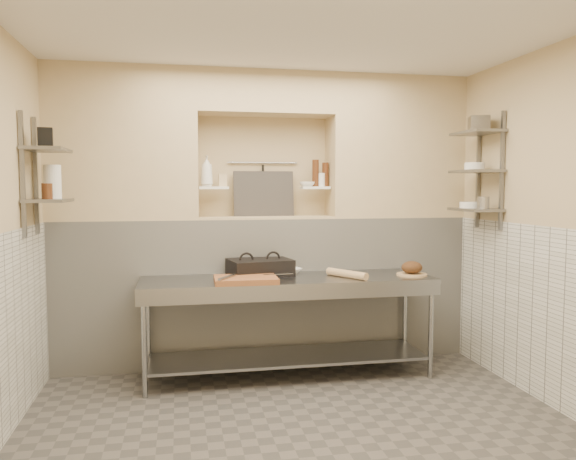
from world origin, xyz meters
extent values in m
cube|color=#524D48|center=(0.00, 0.00, -0.05)|extent=(4.00, 3.90, 0.10)
cube|color=silver|center=(0.00, 0.00, 2.85)|extent=(4.00, 3.90, 0.10)
cube|color=tan|center=(2.05, 0.00, 1.40)|extent=(0.10, 3.90, 2.80)
cube|color=tan|center=(0.00, 2.00, 1.40)|extent=(4.00, 0.10, 2.80)
cube|color=tan|center=(0.00, -2.00, 1.40)|extent=(4.00, 0.10, 2.80)
cube|color=silver|center=(0.00, 1.75, 0.70)|extent=(4.00, 0.40, 1.40)
cube|color=tan|center=(0.00, 1.75, 1.41)|extent=(1.30, 0.40, 0.02)
cube|color=tan|center=(-1.33, 1.75, 2.10)|extent=(1.35, 0.40, 1.40)
cube|color=tan|center=(1.33, 1.75, 2.10)|extent=(1.35, 0.40, 1.40)
cube|color=tan|center=(0.00, 1.75, 2.60)|extent=(1.30, 0.40, 0.40)
cube|color=silver|center=(1.99, 0.00, 0.70)|extent=(0.02, 3.90, 1.40)
cube|color=white|center=(-0.50, 1.75, 1.70)|extent=(0.28, 0.16, 0.02)
cube|color=white|center=(0.50, 1.75, 1.70)|extent=(0.28, 0.16, 0.02)
cylinder|color=gray|center=(0.00, 1.92, 1.95)|extent=(0.70, 0.02, 0.02)
cylinder|color=black|center=(0.00, 1.90, 1.78)|extent=(0.02, 0.02, 0.30)
cube|color=#383330|center=(0.00, 1.85, 1.64)|extent=(0.60, 0.08, 0.45)
cube|color=slate|center=(-1.98, 1.25, 1.80)|extent=(0.03, 0.03, 0.95)
cube|color=slate|center=(-1.98, 0.85, 1.80)|extent=(0.03, 0.03, 0.95)
cube|color=slate|center=(-1.84, 1.05, 1.60)|extent=(0.30, 0.50, 0.02)
cube|color=slate|center=(-1.84, 1.05, 2.00)|extent=(0.30, 0.50, 0.03)
cube|color=slate|center=(1.98, 1.25, 1.85)|extent=(0.03, 0.03, 1.05)
cube|color=slate|center=(1.98, 0.85, 1.85)|extent=(0.03, 0.03, 1.05)
cube|color=slate|center=(1.84, 1.05, 1.50)|extent=(0.30, 0.50, 0.02)
cube|color=slate|center=(1.84, 1.05, 1.85)|extent=(0.30, 0.50, 0.02)
cube|color=slate|center=(1.84, 1.05, 2.20)|extent=(0.30, 0.50, 0.03)
cube|color=gray|center=(0.12, 1.20, 0.88)|extent=(2.60, 0.70, 0.04)
cube|color=gray|center=(0.12, 1.20, 0.18)|extent=(2.45, 0.60, 0.03)
cube|color=gray|center=(0.12, 0.87, 0.82)|extent=(2.60, 0.02, 0.12)
cylinder|color=gray|center=(-1.12, 0.91, 0.43)|extent=(0.04, 0.04, 0.86)
cylinder|color=gray|center=(-1.12, 1.49, 0.43)|extent=(0.04, 0.04, 0.86)
cylinder|color=gray|center=(1.36, 0.91, 0.43)|extent=(0.04, 0.04, 0.86)
cylinder|color=gray|center=(1.36, 1.49, 0.43)|extent=(0.04, 0.04, 0.86)
cube|color=black|center=(-0.11, 1.37, 0.95)|extent=(0.61, 0.49, 0.10)
cube|color=black|center=(-0.11, 1.37, 1.02)|extent=(0.61, 0.49, 0.05)
cube|color=#925830|center=(-0.28, 1.02, 0.92)|extent=(0.54, 0.38, 0.05)
cube|color=gray|center=(0.01, 1.12, 0.95)|extent=(0.27, 0.06, 0.01)
cylinder|color=gray|center=(-0.45, 0.97, 0.96)|extent=(0.17, 0.25, 0.03)
imported|color=white|center=(0.18, 1.43, 0.93)|extent=(0.28, 0.28, 0.05)
cylinder|color=tan|center=(0.63, 1.09, 0.93)|extent=(0.29, 0.42, 0.07)
cylinder|color=tan|center=(1.26, 1.11, 0.91)|extent=(0.28, 0.28, 0.02)
ellipsoid|color=#4C2D19|center=(1.26, 1.11, 0.97)|extent=(0.19, 0.19, 0.11)
imported|color=white|center=(-0.57, 1.71, 1.86)|extent=(0.12, 0.12, 0.29)
cube|color=tan|center=(-0.41, 1.79, 1.77)|extent=(0.08, 0.08, 0.12)
imported|color=white|center=(0.42, 1.74, 1.74)|extent=(0.18, 0.18, 0.05)
cylinder|color=#472411|center=(0.61, 1.76, 1.83)|extent=(0.06, 0.06, 0.24)
cylinder|color=#472411|center=(0.50, 1.75, 1.84)|extent=(0.07, 0.07, 0.26)
cylinder|color=white|center=(0.56, 1.76, 1.78)|extent=(0.08, 0.08, 0.13)
cylinder|color=white|center=(-1.84, 1.21, 1.75)|extent=(0.14, 0.14, 0.27)
cylinder|color=#472411|center=(-1.84, 1.01, 1.67)|extent=(0.08, 0.08, 0.12)
cube|color=black|center=(-1.84, 1.01, 2.09)|extent=(0.12, 0.12, 0.15)
cylinder|color=white|center=(1.84, 1.15, 1.54)|extent=(0.19, 0.19, 0.06)
cylinder|color=gray|center=(1.84, 0.92, 1.57)|extent=(0.11, 0.11, 0.11)
cylinder|color=white|center=(1.84, 1.08, 1.90)|extent=(0.18, 0.18, 0.07)
cube|color=gray|center=(1.84, 1.03, 2.28)|extent=(0.23, 0.25, 0.13)
camera|label=1|loc=(-0.83, -3.66, 1.71)|focal=35.00mm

